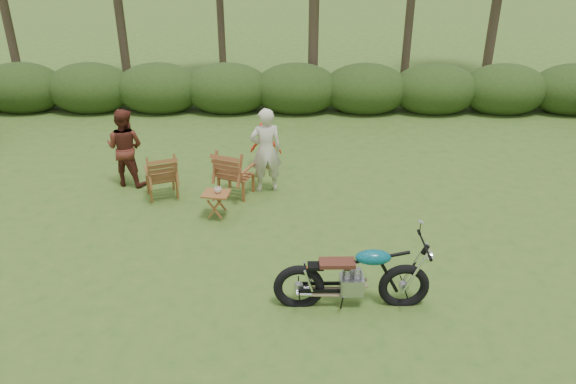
{
  "coord_description": "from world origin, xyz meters",
  "views": [
    {
      "loc": [
        -0.08,
        -6.88,
        5.21
      ],
      "look_at": [
        -0.17,
        1.77,
        0.9
      ],
      "focal_mm": 35.0,
      "sensor_mm": 36.0,
      "label": 1
    }
  ],
  "objects_px": {
    "motorcycle": "(350,304)",
    "cup": "(218,190)",
    "lawn_chair_left": "(163,196)",
    "child": "(266,167)",
    "side_table": "(217,205)",
    "adult_a": "(267,190)",
    "lawn_chair_right": "(237,194)",
    "adult_b": "(130,183)"
  },
  "relations": [
    {
      "from": "cup",
      "to": "adult_b",
      "type": "bearing_deg",
      "value": 145.23
    },
    {
      "from": "side_table",
      "to": "cup",
      "type": "relative_size",
      "value": 3.85
    },
    {
      "from": "motorcycle",
      "to": "side_table",
      "type": "height_order",
      "value": "motorcycle"
    },
    {
      "from": "lawn_chair_left",
      "to": "cup",
      "type": "relative_size",
      "value": 7.15
    },
    {
      "from": "adult_b",
      "to": "child",
      "type": "xyz_separation_m",
      "value": [
        2.88,
        0.89,
        0.0
      ]
    },
    {
      "from": "motorcycle",
      "to": "lawn_chair_right",
      "type": "xyz_separation_m",
      "value": [
        -2.03,
        3.61,
        0.0
      ]
    },
    {
      "from": "side_table",
      "to": "adult_a",
      "type": "relative_size",
      "value": 0.29
    },
    {
      "from": "lawn_chair_right",
      "to": "adult_b",
      "type": "distance_m",
      "value": 2.39
    },
    {
      "from": "lawn_chair_left",
      "to": "cup",
      "type": "bearing_deg",
      "value": 123.78
    },
    {
      "from": "child",
      "to": "motorcycle",
      "type": "bearing_deg",
      "value": 112.17
    },
    {
      "from": "adult_a",
      "to": "child",
      "type": "bearing_deg",
      "value": -99.5
    },
    {
      "from": "motorcycle",
      "to": "lawn_chair_right",
      "type": "bearing_deg",
      "value": 117.96
    },
    {
      "from": "lawn_chair_left",
      "to": "cup",
      "type": "height_order",
      "value": "cup"
    },
    {
      "from": "lawn_chair_left",
      "to": "lawn_chair_right",
      "type": "bearing_deg",
      "value": 162.03
    },
    {
      "from": "lawn_chair_right",
      "to": "side_table",
      "type": "distance_m",
      "value": 1.05
    },
    {
      "from": "lawn_chair_right",
      "to": "adult_a",
      "type": "distance_m",
      "value": 0.64
    },
    {
      "from": "adult_a",
      "to": "child",
      "type": "height_order",
      "value": "adult_a"
    },
    {
      "from": "motorcycle",
      "to": "adult_a",
      "type": "distance_m",
      "value": 4.07
    },
    {
      "from": "adult_b",
      "to": "child",
      "type": "distance_m",
      "value": 3.02
    },
    {
      "from": "lawn_chair_right",
      "to": "cup",
      "type": "height_order",
      "value": "cup"
    },
    {
      "from": "lawn_chair_right",
      "to": "cup",
      "type": "bearing_deg",
      "value": 97.25
    },
    {
      "from": "lawn_chair_right",
      "to": "side_table",
      "type": "xyz_separation_m",
      "value": [
        -0.28,
        -0.98,
        0.26
      ]
    },
    {
      "from": "adult_a",
      "to": "cup",
      "type": "bearing_deg",
      "value": 41.3
    },
    {
      "from": "lawn_chair_left",
      "to": "child",
      "type": "xyz_separation_m",
      "value": [
        2.04,
        1.48,
        0.0
      ]
    },
    {
      "from": "adult_a",
      "to": "child",
      "type": "distance_m",
      "value": 1.18
    },
    {
      "from": "motorcycle",
      "to": "lawn_chair_left",
      "type": "height_order",
      "value": "motorcycle"
    },
    {
      "from": "motorcycle",
      "to": "cup",
      "type": "xyz_separation_m",
      "value": [
        -2.27,
        2.65,
        0.57
      ]
    },
    {
      "from": "adult_a",
      "to": "lawn_chair_left",
      "type": "bearing_deg",
      "value": -4.71
    },
    {
      "from": "cup",
      "to": "adult_a",
      "type": "relative_size",
      "value": 0.08
    },
    {
      "from": "adult_a",
      "to": "adult_b",
      "type": "distance_m",
      "value": 2.96
    },
    {
      "from": "cup",
      "to": "adult_a",
      "type": "xyz_separation_m",
      "value": [
        0.85,
        1.17,
        -0.57
      ]
    },
    {
      "from": "lawn_chair_right",
      "to": "side_table",
      "type": "height_order",
      "value": "side_table"
    },
    {
      "from": "lawn_chair_left",
      "to": "adult_b",
      "type": "bearing_deg",
      "value": -56.33
    },
    {
      "from": "lawn_chair_left",
      "to": "child",
      "type": "bearing_deg",
      "value": -165.66
    },
    {
      "from": "adult_b",
      "to": "motorcycle",
      "type": "bearing_deg",
      "value": 149.75
    },
    {
      "from": "adult_a",
      "to": "lawn_chair_right",
      "type": "bearing_deg",
      "value": 5.72
    },
    {
      "from": "cup",
      "to": "child",
      "type": "xyz_separation_m",
      "value": [
        0.78,
        2.35,
        -0.57
      ]
    },
    {
      "from": "adult_a",
      "to": "adult_b",
      "type": "bearing_deg",
      "value": -18.28
    },
    {
      "from": "motorcycle",
      "to": "child",
      "type": "distance_m",
      "value": 5.21
    },
    {
      "from": "motorcycle",
      "to": "lawn_chair_left",
      "type": "distance_m",
      "value": 4.98
    },
    {
      "from": "adult_a",
      "to": "child",
      "type": "xyz_separation_m",
      "value": [
        -0.07,
        1.18,
        0.0
      ]
    },
    {
      "from": "side_table",
      "to": "child",
      "type": "bearing_deg",
      "value": 70.93
    }
  ]
}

